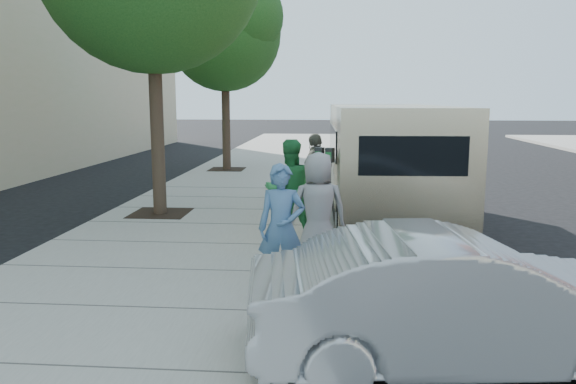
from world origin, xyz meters
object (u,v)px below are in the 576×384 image
Objects in this scene: tree_far at (226,29)px; person_green_shirt at (289,190)px; van at (387,161)px; person_striped_polo at (316,174)px; parking_meter at (324,173)px; sedan at (458,301)px; person_gray_shirt at (318,210)px; person_officer at (282,228)px.

person_green_shirt is at bearing -73.18° from tree_far.
van reaches higher than person_striped_polo.
parking_meter is 0.92× the size of person_green_shirt.
tree_far is 15.33m from sedan.
person_green_shirt is at bearing 17.56° from sedan.
person_green_shirt is (-0.61, -0.03, -0.29)m from parking_meter.
tree_far reaches higher than person_striped_polo.
sedan is 4.77m from person_green_shirt.
person_gray_shirt is at bearing -111.03° from van.
sedan is (0.10, -6.50, -0.63)m from van.
person_green_shirt reaches higher than person_officer.
van is 2.88m from person_green_shirt.
tree_far is 3.71× the size of person_green_shirt.
van is 1.65× the size of sedan.
van reaches higher than person_officer.
tree_far is at bearing 12.34° from sedan.
sedan is 2.31× the size of person_green_shirt.
person_officer is 0.94× the size of person_green_shirt.
person_striped_polo is at bearing 6.87° from sedan.
van is 6.54m from sedan.
van reaches higher than sedan.
person_striped_polo is at bearing 119.14° from parking_meter.
person_officer is at bearing -111.72° from van.
van is at bearing -57.24° from tree_far.
sedan is at bearing -70.70° from tree_far.
van is at bearing -146.27° from person_green_shirt.
person_green_shirt is at bearing -132.63° from van.
person_green_shirt reaches higher than parking_meter.
van is 1.50m from person_striped_polo.
tree_far is at bearing 120.83° from van.
parking_meter is 0.24× the size of van.
parking_meter is at bearing -122.39° from van.
parking_meter is at bearing -101.97° from person_gray_shirt.
van is at bearing -119.05° from person_gray_shirt.
parking_meter is 1.70m from person_gray_shirt.
van is at bearing 124.74° from person_striped_polo.
tree_far is at bearing 102.82° from person_officer.
person_officer is 4.79m from person_striped_polo.
person_striped_polo is at bearing -178.44° from van.
tree_far is 12.36m from person_gray_shirt.
person_green_shirt reaches higher than person_striped_polo.
person_officer is (-0.49, -2.73, -0.35)m from parking_meter.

